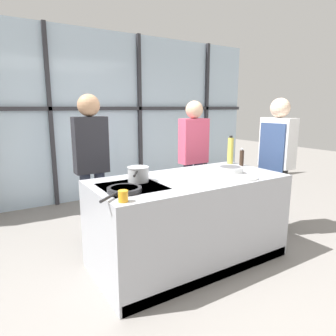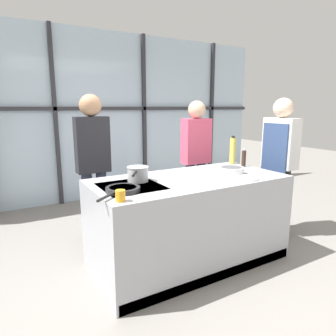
{
  "view_description": "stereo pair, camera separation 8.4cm",
  "coord_description": "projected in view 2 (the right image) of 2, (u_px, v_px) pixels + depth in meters",
  "views": [
    {
      "loc": [
        -1.69,
        -2.33,
        1.57
      ],
      "look_at": [
        -0.19,
        0.1,
        0.98
      ],
      "focal_mm": 32.0,
      "sensor_mm": 36.0,
      "label": 1
    },
    {
      "loc": [
        -1.62,
        -2.37,
        1.57
      ],
      "look_at": [
        -0.19,
        0.1,
        0.98
      ],
      "focal_mm": 32.0,
      "sensor_mm": 36.0,
      "label": 2
    }
  ],
  "objects": [
    {
      "name": "juice_glass_near",
      "position": [
        120.0,
        196.0,
        2.2
      ],
      "size": [
        0.07,
        0.07,
        0.09
      ],
      "primitive_type": "cylinder",
      "color": "orange",
      "rests_on": "demo_island"
    },
    {
      "name": "frying_pan",
      "position": [
        122.0,
        189.0,
        2.46
      ],
      "size": [
        0.44,
        0.39,
        0.04
      ],
      "color": "#232326",
      "rests_on": "demo_island"
    },
    {
      "name": "pepper_grinder",
      "position": [
        244.0,
        158.0,
        3.49
      ],
      "size": [
        0.05,
        0.05,
        0.21
      ],
      "color": "#332319",
      "rests_on": "demo_island"
    },
    {
      "name": "mixing_bowl",
      "position": [
        231.0,
        170.0,
        3.12
      ],
      "size": [
        0.27,
        0.27,
        0.07
      ],
      "color": "silver",
      "rests_on": "demo_island"
    },
    {
      "name": "chef",
      "position": [
        279.0,
        158.0,
        3.64
      ],
      "size": [
        0.23,
        0.42,
        1.67
      ],
      "rotation": [
        0.0,
        0.0,
        1.57
      ],
      "color": "black",
      "rests_on": "ground_plane"
    },
    {
      "name": "saucepan",
      "position": [
        138.0,
        174.0,
        2.79
      ],
      "size": [
        0.26,
        0.34,
        0.14
      ],
      "color": "silver",
      "rests_on": "demo_island"
    },
    {
      "name": "spectator_center_left",
      "position": [
        196.0,
        153.0,
        4.02
      ],
      "size": [
        0.39,
        0.23,
        1.65
      ],
      "rotation": [
        0.0,
        0.0,
        3.14
      ],
      "color": "#232838",
      "rests_on": "ground_plane"
    },
    {
      "name": "ground_plane",
      "position": [
        188.0,
        260.0,
        3.12
      ],
      "size": [
        18.0,
        18.0,
        0.0
      ],
      "primitive_type": "plane",
      "color": "gray"
    },
    {
      "name": "white_plate",
      "position": [
        245.0,
        178.0,
        2.91
      ],
      "size": [
        0.26,
        0.26,
        0.01
      ],
      "primitive_type": "cylinder",
      "color": "white",
      "rests_on": "demo_island"
    },
    {
      "name": "spectator_far_left",
      "position": [
        93.0,
        158.0,
        3.32
      ],
      "size": [
        0.36,
        0.24,
        1.7
      ],
      "rotation": [
        0.0,
        0.0,
        3.14
      ],
      "color": "#232838",
      "rests_on": "ground_plane"
    },
    {
      "name": "back_window_wall",
      "position": [
        102.0,
        117.0,
        5.09
      ],
      "size": [
        6.4,
        0.1,
        2.8
      ],
      "color": "silver",
      "rests_on": "ground_plane"
    },
    {
      "name": "oil_bottle",
      "position": [
        233.0,
        151.0,
        3.63
      ],
      "size": [
        0.07,
        0.07,
        0.34
      ],
      "color": "#E0CC4C",
      "rests_on": "demo_island"
    },
    {
      "name": "demo_island",
      "position": [
        189.0,
        220.0,
        3.03
      ],
      "size": [
        1.93,
        0.93,
        0.88
      ],
      "color": "#A8AAB2",
      "rests_on": "ground_plane"
    }
  ]
}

